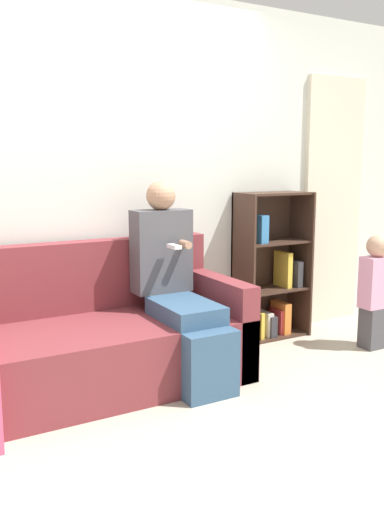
# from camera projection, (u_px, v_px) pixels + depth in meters

# --- Properties ---
(ground_plane) EXTENTS (14.00, 14.00, 0.00)m
(ground_plane) POSITION_uv_depth(u_px,v_px,m) (167.00, 409.00, 3.07)
(ground_plane) COLOR #B2A893
(back_wall) EXTENTS (10.00, 0.06, 2.55)m
(back_wall) POSITION_uv_depth(u_px,v_px,m) (102.00, 178.00, 3.69)
(back_wall) COLOR silver
(back_wall) RESTS_ON ground_plane
(curtain_panel) EXTENTS (0.61, 0.04, 2.09)m
(curtain_panel) POSITION_uv_depth(u_px,v_px,m) (333.00, 202.00, 4.69)
(curtain_panel) COLOR beige
(curtain_panel) RESTS_ON ground_plane
(couch) EXTENTS (2.11, 0.85, 0.87)m
(couch) POSITION_uv_depth(u_px,v_px,m) (74.00, 346.00, 3.29)
(couch) COLOR maroon
(couch) RESTS_ON ground_plane
(adult_seated) EXTENTS (0.39, 0.81, 1.26)m
(adult_seated) POSITION_uv_depth(u_px,v_px,m) (176.00, 280.00, 3.48)
(adult_seated) COLOR #335170
(adult_seated) RESTS_ON ground_plane
(toddler_standing) EXTENTS (0.23, 0.17, 0.86)m
(toddler_standing) POSITION_uv_depth(u_px,v_px,m) (375.00, 290.00, 4.03)
(toddler_standing) COLOR #47474C
(toddler_standing) RESTS_ON ground_plane
(bookshelf) EXTENTS (0.58, 0.31, 1.15)m
(bookshelf) POSITION_uv_depth(u_px,v_px,m) (270.00, 274.00, 4.32)
(bookshelf) COLOR #3D281E
(bookshelf) RESTS_ON ground_plane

